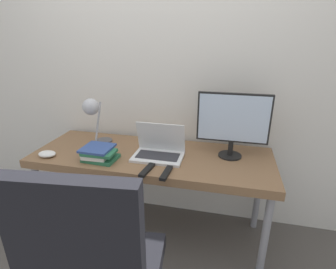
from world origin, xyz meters
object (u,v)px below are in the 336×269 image
Objects in this scene: laptop at (159,150)px; game_controller at (47,154)px; monitor at (233,121)px; desk_lamp at (93,112)px; book_stack at (99,154)px.

laptop reaches higher than game_controller.
monitor is 1.03m from desk_lamp.
monitor is 1.25× the size of desk_lamp.
monitor is at bearing 4.92° from desk_lamp.
laptop is 0.89× the size of desk_lamp.
desk_lamp reaches higher than book_stack.
laptop is at bearing 13.38° from game_controller.
laptop reaches higher than book_stack.
monitor is at bearing 13.82° from laptop.
laptop is 0.57m from monitor.
laptop is 2.75× the size of game_controller.
desk_lamp is at bearing 39.13° from game_controller.
game_controller is at bearing -166.45° from monitor.
laptop is at bearing -4.03° from desk_lamp.
laptop is 0.57m from desk_lamp.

